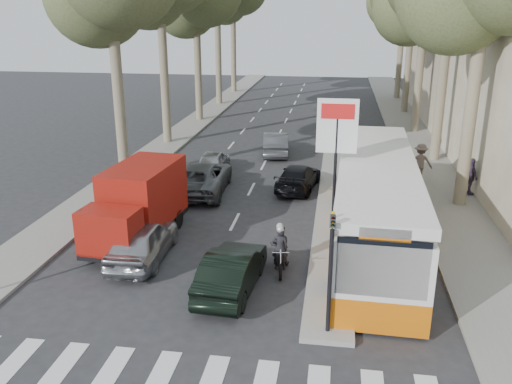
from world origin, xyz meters
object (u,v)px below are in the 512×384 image
city_bus (375,201)px  silver_hatchback (142,240)px  dark_hatchback (232,270)px  red_truck (139,203)px  motorcycle (280,248)px

city_bus → silver_hatchback: bearing=-161.2°
silver_hatchback → dark_hatchback: silver_hatchback is taller
red_truck → city_bus: city_bus is taller
dark_hatchback → city_bus: city_bus is taller
city_bus → motorcycle: size_ratio=6.57×
silver_hatchback → red_truck: bearing=-68.6°
dark_hatchback → motorcycle: 2.26m
red_truck → dark_hatchback: bearing=-32.8°
dark_hatchback → red_truck: 5.52m
motorcycle → red_truck: bearing=156.8°
silver_hatchback → city_bus: size_ratio=0.34×
red_truck → motorcycle: red_truck is taller
silver_hatchback → dark_hatchback: bearing=152.7°
dark_hatchback → city_bus: (4.68, 4.29, 1.08)m
dark_hatchback → red_truck: bearing=-34.0°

